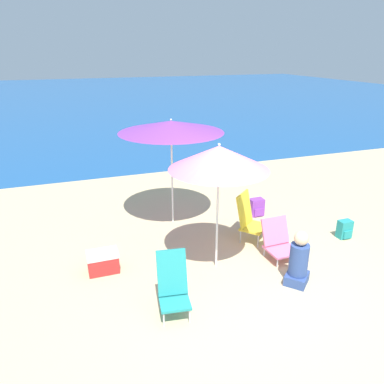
# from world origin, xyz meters

# --- Properties ---
(ground_plane) EXTENTS (60.00, 60.00, 0.00)m
(ground_plane) POSITION_xyz_m (0.00, 0.00, 0.00)
(ground_plane) COLOR #D1BA89
(sea_water) EXTENTS (60.00, 40.00, 0.01)m
(sea_water) POSITION_xyz_m (0.00, 26.07, 0.00)
(sea_water) COLOR #1E5699
(sea_water) RESTS_ON ground
(beach_umbrella_pink) EXTENTS (1.55, 1.55, 2.11)m
(beach_umbrella_pink) POSITION_xyz_m (-0.23, 0.76, 1.89)
(beach_umbrella_pink) COLOR white
(beach_umbrella_pink) RESTS_ON ground
(beach_umbrella_purple) EXTENTS (2.07, 2.07, 2.17)m
(beach_umbrella_purple) POSITION_xyz_m (-0.40, 2.69, 2.02)
(beach_umbrella_purple) COLOR white
(beach_umbrella_purple) RESTS_ON ground
(beach_chair_teal) EXTENTS (0.48, 0.58, 0.87)m
(beach_chair_teal) POSITION_xyz_m (-1.24, -0.10, 0.43)
(beach_chair_teal) COLOR silver
(beach_chair_teal) RESTS_ON ground
(beach_chair_pink) EXTENTS (0.52, 0.60, 0.67)m
(beach_chair_pink) POSITION_xyz_m (0.91, 0.69, 0.31)
(beach_chair_pink) COLOR silver
(beach_chair_pink) RESTS_ON ground
(beach_chair_yellow) EXTENTS (0.71, 0.71, 0.92)m
(beach_chair_yellow) POSITION_xyz_m (0.72, 1.45, 0.47)
(beach_chair_yellow) COLOR silver
(beach_chair_yellow) RESTS_ON ground
(person_seated_near) EXTENTS (0.49, 0.49, 0.89)m
(person_seated_near) POSITION_xyz_m (0.76, -0.11, 0.38)
(person_seated_near) COLOR #334C8C
(person_seated_near) RESTS_ON ground
(backpack_teal) EXTENTS (0.26, 0.20, 0.36)m
(backpack_teal) POSITION_xyz_m (2.50, 0.86, 0.17)
(backpack_teal) COLOR teal
(backpack_teal) RESTS_ON ground
(backpack_purple) EXTENTS (0.30, 0.24, 0.38)m
(backpack_purple) POSITION_xyz_m (1.41, 2.36, 0.19)
(backpack_purple) COLOR purple
(backpack_purple) RESTS_ON ground
(cooler_box) EXTENTS (0.50, 0.33, 0.36)m
(cooler_box) POSITION_xyz_m (-2.03, 1.23, 0.18)
(cooler_box) COLOR #B72828
(cooler_box) RESTS_ON ground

